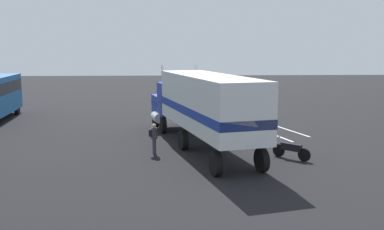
% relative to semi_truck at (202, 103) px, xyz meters
% --- Properties ---
extents(ground_plane, '(120.00, 120.00, 0.00)m').
position_rel_semi_truck_xyz_m(ground_plane, '(6.65, 1.49, -2.52)').
color(ground_plane, black).
extents(lane_stripe_near, '(4.34, 1.03, 0.01)m').
position_rel_semi_truck_xyz_m(lane_stripe_near, '(3.68, -2.01, -2.52)').
color(lane_stripe_near, silver).
rests_on(lane_stripe_near, ground_plane).
extents(lane_stripe_mid, '(4.29, 1.32, 0.01)m').
position_rel_semi_truck_xyz_m(lane_stripe_mid, '(3.37, -5.01, -2.52)').
color(lane_stripe_mid, silver).
rests_on(lane_stripe_mid, ground_plane).
extents(lane_stripe_far, '(4.27, 1.39, 0.01)m').
position_rel_semi_truck_xyz_m(lane_stripe_far, '(4.73, -6.46, -2.52)').
color(lane_stripe_far, silver).
rests_on(lane_stripe_far, ground_plane).
extents(semi_truck, '(14.34, 5.89, 4.50)m').
position_rel_semi_truck_xyz_m(semi_truck, '(0.00, 0.00, 0.00)').
color(semi_truck, '#193399').
rests_on(semi_truck, ground_plane).
extents(person_bystander, '(0.34, 0.46, 1.63)m').
position_rel_semi_truck_xyz_m(person_bystander, '(-1.28, 2.62, -1.63)').
color(person_bystander, '#2D3347').
rests_on(person_bystander, ground_plane).
extents(motorcycle, '(1.58, 1.55, 1.12)m').
position_rel_semi_truck_xyz_m(motorcycle, '(-2.71, -4.34, -2.04)').
color(motorcycle, black).
rests_on(motorcycle, ground_plane).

